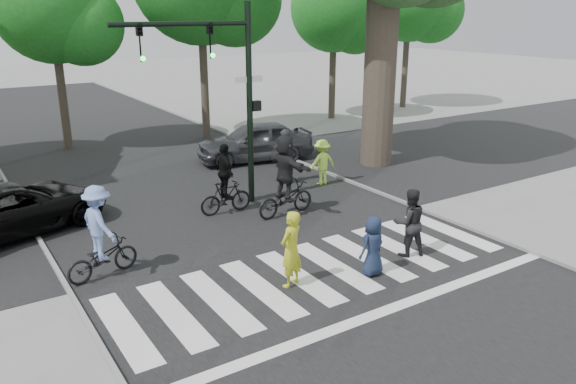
# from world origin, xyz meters

# --- Properties ---
(ground) EXTENTS (120.00, 120.00, 0.00)m
(ground) POSITION_xyz_m (0.00, 0.00, 0.00)
(ground) COLOR gray
(ground) RESTS_ON ground
(road_stem) EXTENTS (10.00, 70.00, 0.01)m
(road_stem) POSITION_xyz_m (0.00, 5.00, 0.01)
(road_stem) COLOR black
(road_stem) RESTS_ON ground
(road_cross) EXTENTS (70.00, 10.00, 0.01)m
(road_cross) POSITION_xyz_m (0.00, 8.00, 0.01)
(road_cross) COLOR black
(road_cross) RESTS_ON ground
(curb_left) EXTENTS (0.10, 70.00, 0.10)m
(curb_left) POSITION_xyz_m (-5.05, 5.00, 0.05)
(curb_left) COLOR gray
(curb_left) RESTS_ON ground
(curb_right) EXTENTS (0.10, 70.00, 0.10)m
(curb_right) POSITION_xyz_m (5.05, 5.00, 0.05)
(curb_right) COLOR gray
(curb_right) RESTS_ON ground
(crosswalk) EXTENTS (10.00, 3.85, 0.01)m
(crosswalk) POSITION_xyz_m (0.00, 0.66, 0.01)
(crosswalk) COLOR silver
(crosswalk) RESTS_ON ground
(traffic_signal) EXTENTS (4.45, 0.29, 6.00)m
(traffic_signal) POSITION_xyz_m (0.35, 6.20, 3.90)
(traffic_signal) COLOR black
(traffic_signal) RESTS_ON ground
(bg_tree_2) EXTENTS (5.04, 4.80, 8.40)m
(bg_tree_2) POSITION_xyz_m (-1.76, 16.62, 5.78)
(bg_tree_2) COLOR brown
(bg_tree_2) RESTS_ON ground
(bg_tree_4) EXTENTS (4.83, 4.60, 8.15)m
(bg_tree_4) POSITION_xyz_m (12.23, 16.12, 5.64)
(bg_tree_4) COLOR brown
(bg_tree_4) RESTS_ON ground
(pedestrian_woman) EXTENTS (0.74, 0.62, 1.73)m
(pedestrian_woman) POSITION_xyz_m (-0.87, 0.76, 0.86)
(pedestrian_woman) COLOR gold
(pedestrian_woman) RESTS_ON ground
(pedestrian_child) EXTENTS (0.74, 0.53, 1.40)m
(pedestrian_child) POSITION_xyz_m (0.97, 0.22, 0.70)
(pedestrian_child) COLOR #19253F
(pedestrian_child) RESTS_ON ground
(pedestrian_adult) EXTENTS (1.00, 0.89, 1.70)m
(pedestrian_adult) POSITION_xyz_m (2.42, 0.55, 0.85)
(pedestrian_adult) COLOR black
(pedestrian_adult) RESTS_ON ground
(cyclist_left) EXTENTS (1.78, 1.22, 2.15)m
(cyclist_left) POSITION_xyz_m (-4.19, 3.43, 0.93)
(cyclist_left) COLOR black
(cyclist_left) RESTS_ON ground
(cyclist_mid) EXTENTS (1.62, 0.99, 2.10)m
(cyclist_mid) POSITION_xyz_m (0.03, 5.66, 0.86)
(cyclist_mid) COLOR black
(cyclist_mid) RESTS_ON ground
(cyclist_right) EXTENTS (1.95, 1.81, 2.41)m
(cyclist_right) POSITION_xyz_m (1.43, 4.57, 1.07)
(cyclist_right) COLOR black
(cyclist_right) RESTS_ON ground
(car_suv) EXTENTS (5.49, 3.80, 1.39)m
(car_suv) POSITION_xyz_m (-5.46, 7.36, 0.70)
(car_suv) COLOR black
(car_suv) RESTS_ON ground
(car_grey) EXTENTS (4.86, 2.70, 1.56)m
(car_grey) POSITION_xyz_m (3.78, 10.51, 0.78)
(car_grey) COLOR #3A3B40
(car_grey) RESTS_ON ground
(bystander_hivis) EXTENTS (1.05, 0.65, 1.57)m
(bystander_hivis) POSITION_xyz_m (4.14, 6.48, 0.78)
(bystander_hivis) COLOR #C0FF48
(bystander_hivis) RESTS_ON ground
(bystander_dark) EXTENTS (0.83, 0.70, 1.92)m
(bystander_dark) POSITION_xyz_m (3.12, 7.26, 0.96)
(bystander_dark) COLOR black
(bystander_dark) RESTS_ON ground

